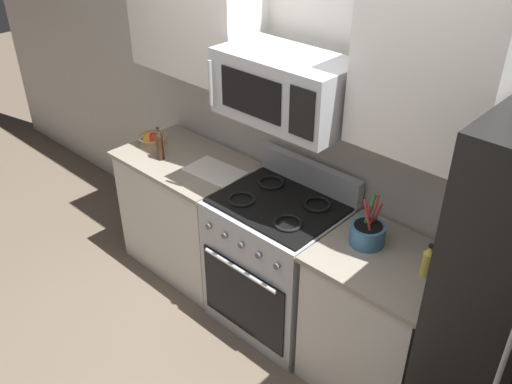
% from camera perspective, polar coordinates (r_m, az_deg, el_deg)
% --- Properties ---
extents(ground_plane, '(16.00, 16.00, 0.00)m').
position_cam_1_polar(ground_plane, '(3.57, -5.21, -17.99)').
color(ground_plane, '#6B5B4C').
extents(wall_back, '(8.00, 0.10, 2.60)m').
position_cam_1_polar(wall_back, '(3.38, 6.87, 6.83)').
color(wall_back, beige).
rests_on(wall_back, ground).
extents(counter_left, '(0.95, 0.63, 0.91)m').
position_cam_1_polar(counter_left, '(4.08, -6.94, -2.11)').
color(counter_left, silver).
rests_on(counter_left, ground).
extents(range_oven, '(0.76, 0.68, 1.09)m').
position_cam_1_polar(range_oven, '(3.57, 2.25, -7.21)').
color(range_oven, '#B2B5BA').
rests_on(range_oven, ground).
extents(counter_right, '(0.71, 0.63, 0.91)m').
position_cam_1_polar(counter_right, '(3.27, 12.32, -12.92)').
color(counter_right, silver).
rests_on(counter_right, ground).
extents(microwave, '(0.76, 0.44, 0.36)m').
position_cam_1_polar(microwave, '(2.99, 3.08, 10.73)').
color(microwave, '#B2B5BA').
extents(upper_cabinets_left, '(0.94, 0.34, 0.79)m').
position_cam_1_polar(upper_cabinets_left, '(3.60, -6.42, 18.15)').
color(upper_cabinets_left, silver).
extents(upper_cabinets_right, '(0.70, 0.34, 0.79)m').
position_cam_1_polar(upper_cabinets_right, '(2.64, 17.96, 11.70)').
color(upper_cabinets_right, silver).
extents(utensil_crock, '(0.19, 0.19, 0.31)m').
position_cam_1_polar(utensil_crock, '(3.02, 11.46, -4.20)').
color(utensil_crock, teal).
rests_on(utensil_crock, counter_right).
extents(fruit_basket, '(0.21, 0.21, 0.10)m').
position_cam_1_polar(fruit_basket, '(4.04, -10.66, 5.39)').
color(fruit_basket, tan).
rests_on(fruit_basket, counter_left).
extents(cutting_board, '(0.39, 0.27, 0.02)m').
position_cam_1_polar(cutting_board, '(3.64, -4.31, 2.09)').
color(cutting_board, silver).
rests_on(cutting_board, counter_left).
extents(bottle_soy, '(0.05, 0.05, 0.24)m').
position_cam_1_polar(bottle_soy, '(3.81, -9.97, 4.87)').
color(bottle_soy, '#382314').
rests_on(bottle_soy, counter_left).
extents(bottle_oil, '(0.06, 0.06, 0.19)m').
position_cam_1_polar(bottle_oil, '(2.87, 17.37, -6.88)').
color(bottle_oil, gold).
rests_on(bottle_oil, counter_right).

